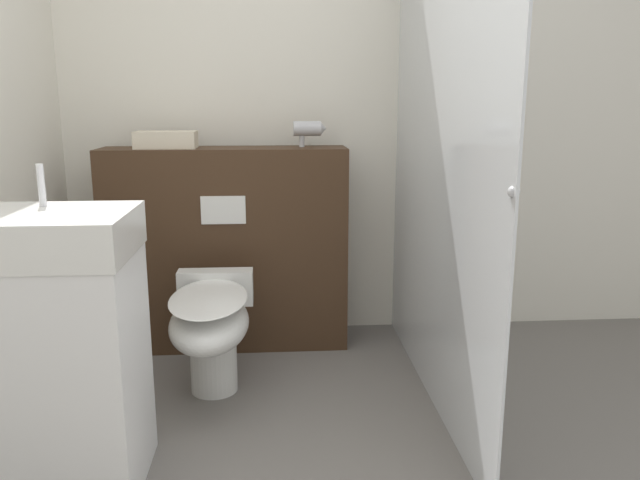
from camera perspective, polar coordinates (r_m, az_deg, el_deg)
wall_back at (r=3.47m, az=-1.13°, el=11.95°), size 8.00×0.06×2.50m
partition_panel at (r=3.32m, az=-8.50°, el=-0.79°), size 1.25×0.30×1.06m
shower_glass at (r=2.66m, az=10.76°, el=7.84°), size 0.04×1.75×2.16m
toilet at (r=2.79m, az=-9.93°, el=-7.69°), size 0.35×0.66×0.51m
sink_vanity at (r=2.28m, az=-23.94°, el=-9.44°), size 0.62×0.45×1.09m
hair_drier at (r=3.25m, az=-1.03°, el=10.09°), size 0.17×0.08×0.13m
folded_towel at (r=3.26m, az=-13.89°, el=8.89°), size 0.30×0.18×0.08m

